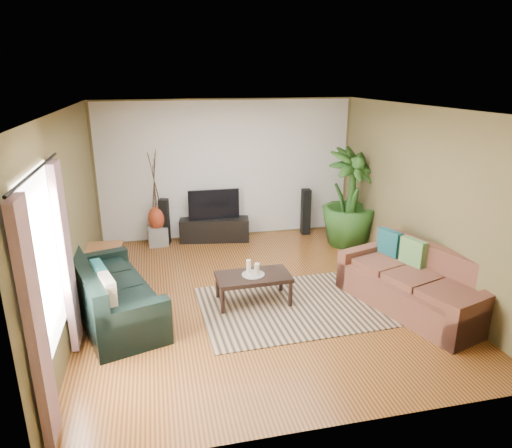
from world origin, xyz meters
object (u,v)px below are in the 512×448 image
object	(u,v)px
vase	(157,218)
potted_plant	(350,198)
tv_stand	(215,230)
speaker_right	(306,212)
side_table	(105,264)
coffee_table	(253,289)
speaker_left	(165,222)
pedestal	(158,236)
sofa_right	(414,280)
sofa_left	(113,288)
television	(214,204)

from	to	relation	value
vase	potted_plant	bearing A→B (deg)	-12.13
tv_stand	speaker_right	distance (m)	1.89
tv_stand	side_table	size ratio (longest dim) A/B	2.35
coffee_table	speaker_right	bearing A→B (deg)	56.19
speaker_left	potted_plant	bearing A→B (deg)	4.86
coffee_table	speaker_right	xyz separation A→B (m)	(1.69, 2.69, 0.25)
side_table	pedestal	bearing A→B (deg)	60.17
speaker_right	vase	xyz separation A→B (m)	(-2.97, 0.00, 0.06)
sofa_right	side_table	world-z (taller)	sofa_right
sofa_left	sofa_right	distance (m)	4.08
tv_stand	television	bearing A→B (deg)	9.16
vase	tv_stand	bearing A→B (deg)	0.00
potted_plant	sofa_right	bearing A→B (deg)	-93.51
sofa_left	coffee_table	size ratio (longest dim) A/B	1.97
tv_stand	vase	distance (m)	1.13
sofa_right	television	bearing A→B (deg)	-163.37
speaker_left	pedestal	distance (m)	0.30
sofa_right	television	distance (m)	4.08
coffee_table	television	distance (m)	2.75
sofa_left	sofa_right	world-z (taller)	same
sofa_right	speaker_left	bearing A→B (deg)	-153.72
sofa_right	potted_plant	distance (m)	2.63
potted_plant	coffee_table	bearing A→B (deg)	-139.84
sofa_right	side_table	bearing A→B (deg)	-131.95
television	speaker_right	world-z (taller)	television
tv_stand	television	size ratio (longest dim) A/B	1.36
tv_stand	coffee_table	bearing A→B (deg)	-76.80
coffee_table	speaker_left	size ratio (longest dim) A/B	1.16
side_table	speaker_right	bearing A→B (deg)	21.02
potted_plant	vase	distance (m)	3.67
sofa_left	side_table	bearing A→B (deg)	-7.58
sofa_right	tv_stand	world-z (taller)	sofa_right
speaker_right	side_table	bearing A→B (deg)	-155.64
coffee_table	sofa_left	bearing A→B (deg)	178.22
speaker_left	potted_plant	distance (m)	3.54
sofa_left	pedestal	world-z (taller)	sofa_left
sofa_right	potted_plant	size ratio (longest dim) A/B	1.15
tv_stand	speaker_right	xyz separation A→B (m)	(1.88, 0.00, 0.24)
sofa_left	potted_plant	bearing A→B (deg)	-82.97
potted_plant	vase	size ratio (longest dim) A/B	3.95
sofa_left	side_table	size ratio (longest dim) A/B	3.59
speaker_right	pedestal	distance (m)	2.98
speaker_left	vase	size ratio (longest dim) A/B	1.92
sofa_right	television	world-z (taller)	television
speaker_left	coffee_table	bearing A→B (deg)	-49.53
pedestal	speaker_right	bearing A→B (deg)	0.00
sofa_left	speaker_left	bearing A→B (deg)	-33.43
coffee_table	speaker_left	xyz separation A→B (m)	(-1.14, 2.69, 0.23)
speaker_left	vase	xyz separation A→B (m)	(-0.14, 0.00, 0.08)
tv_stand	pedestal	world-z (taller)	tv_stand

